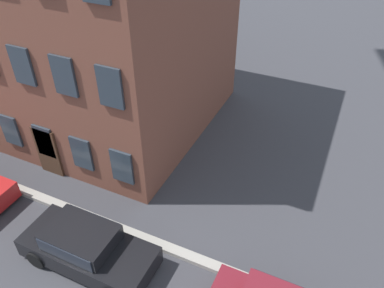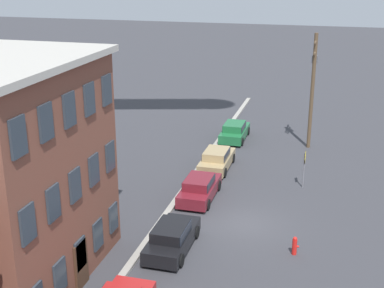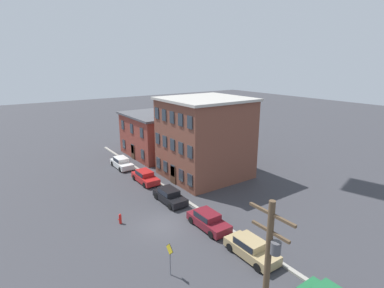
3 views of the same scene
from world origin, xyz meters
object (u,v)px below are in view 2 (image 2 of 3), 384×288
Objects in this scene: car_green at (235,131)px; caution_sign at (304,163)px; car_black at (172,237)px; car_tan at (217,159)px; utility_pole at (313,85)px; car_maroon at (199,187)px; fire_hydrant at (295,245)px.

caution_sign is (-8.47, -6.12, 0.91)m from car_green.
car_black is 1.00× the size of car_green.
car_tan is 1.00× the size of car_green.
utility_pole is (6.43, -5.89, 4.22)m from car_tan.
car_tan is (5.14, 0.09, 0.00)m from car_maroon.
car_black and car_maroon have the same top height.
caution_sign is (-1.71, -6.08, 0.91)m from car_tan.
caution_sign is at bearing -178.71° from utility_pole.
fire_hydrant is (1.20, -5.96, -0.27)m from car_black.
car_maroon and car_green have the same top height.
fire_hydrant is (-17.01, -6.32, -0.27)m from car_green.
fire_hydrant is at bearing -129.59° from car_maroon.
utility_pole is at bearing -17.31° from car_black.
utility_pole reaches higher than car_maroon.
car_black reaches higher than fire_hydrant.
car_tan is at bearing 1.05° from car_maroon.
fire_hydrant is at bearing -159.61° from car_green.
car_green is 7.29m from utility_pole.
car_green is 0.50× the size of utility_pole.
utility_pole is (-0.33, -5.94, 4.22)m from car_green.
car_tan is 12.03m from fire_hydrant.
car_green reaches higher than fire_hydrant.
car_maroon is 1.00× the size of car_tan.
utility_pole is (17.89, -5.58, 4.22)m from car_black.
car_maroon is 4.58× the size of fire_hydrant.
car_maroon is at bearing 2.02° from car_black.
car_black is 11.46m from car_tan.
car_black and car_tan have the same top height.
car_black and car_green have the same top height.
utility_pole is 9.19× the size of fire_hydrant.
car_tan is 1.76× the size of caution_sign.
fire_hydrant is (-5.11, -6.18, -0.27)m from car_maroon.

